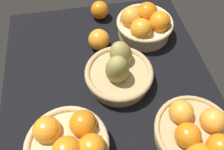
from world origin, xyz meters
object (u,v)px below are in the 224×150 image
at_px(basket_center_pears, 119,71).
at_px(loose_orange_front_gap, 100,10).
at_px(basket_near_right, 69,144).
at_px(loose_orange_back_gap, 99,40).
at_px(basket_far_left, 144,24).
at_px(basket_far_right, 196,134).

distance_m(basket_center_pears, loose_orange_front_gap, 0.33).
relative_size(basket_near_right, loose_orange_back_gap, 2.87).
bearing_deg(basket_center_pears, basket_near_right, -40.06).
bearing_deg(basket_center_pears, loose_orange_back_gap, -165.03).
height_order(basket_far_left, loose_orange_back_gap, basket_far_left).
bearing_deg(basket_far_left, basket_near_right, -38.04).
bearing_deg(loose_orange_back_gap, basket_far_left, 100.89).
relative_size(basket_far_left, loose_orange_front_gap, 2.93).
relative_size(basket_far_right, basket_near_right, 0.99).
xyz_separation_m(basket_near_right, loose_orange_back_gap, (-0.38, 0.14, -0.01)).
distance_m(basket_far_right, basket_near_right, 0.35).
bearing_deg(loose_orange_front_gap, basket_far_right, 17.24).
relative_size(basket_center_pears, basket_far_left, 1.04).
bearing_deg(basket_near_right, loose_orange_back_gap, 159.81).
height_order(basket_far_left, basket_far_right, basket_far_left).
xyz_separation_m(basket_far_left, loose_orange_front_gap, (-0.14, -0.15, -0.02)).
height_order(basket_near_right, loose_orange_back_gap, basket_near_right).
distance_m(basket_near_right, loose_orange_front_gap, 0.57).
bearing_deg(loose_orange_back_gap, basket_far_right, 27.02).
bearing_deg(basket_near_right, basket_center_pears, 139.94).
bearing_deg(basket_far_right, basket_center_pears, -146.36).
bearing_deg(basket_near_right, basket_far_left, 141.96).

